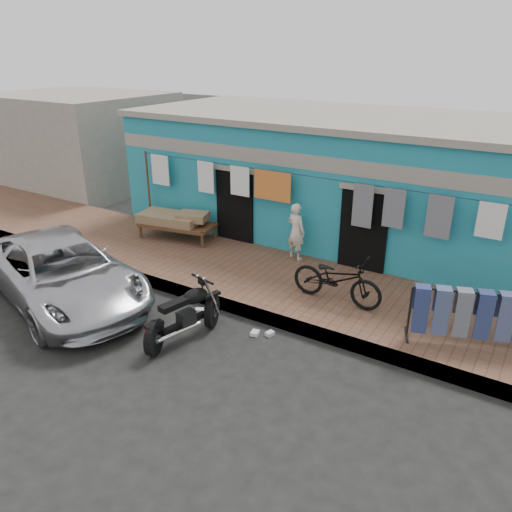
% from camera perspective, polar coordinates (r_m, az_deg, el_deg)
% --- Properties ---
extents(ground, '(80.00, 80.00, 0.00)m').
position_cam_1_polar(ground, '(9.04, -6.88, -10.96)').
color(ground, black).
rests_on(ground, ground).
extents(sidewalk, '(28.00, 3.00, 0.25)m').
position_cam_1_polar(sidewalk, '(11.14, 2.74, -3.16)').
color(sidewalk, brown).
rests_on(sidewalk, ground).
extents(curb, '(28.00, 0.10, 0.25)m').
position_cam_1_polar(curb, '(10.04, -1.37, -6.25)').
color(curb, gray).
rests_on(curb, ground).
extents(building, '(12.20, 5.20, 3.36)m').
position_cam_1_polar(building, '(14.03, 11.02, 8.77)').
color(building, teal).
rests_on(building, ground).
extents(neighbor_left, '(6.00, 5.00, 3.40)m').
position_cam_1_polar(neighbor_left, '(20.61, -19.32, 12.41)').
color(neighbor_left, '#9E9384').
rests_on(neighbor_left, ground).
extents(clothesline, '(10.06, 0.06, 2.10)m').
position_cam_1_polar(clothesline, '(11.65, 5.10, 6.81)').
color(clothesline, brown).
rests_on(clothesline, sidewalk).
extents(car, '(5.34, 3.54, 1.38)m').
position_cam_1_polar(car, '(11.12, -21.31, -1.62)').
color(car, '#B9B9BE').
rests_on(car, ground).
extents(seated_person, '(0.57, 0.45, 1.38)m').
position_cam_1_polar(seated_person, '(11.90, 4.60, 2.83)').
color(seated_person, beige).
rests_on(seated_person, sidewalk).
extents(bicycle, '(1.88, 0.69, 1.21)m').
position_cam_1_polar(bicycle, '(9.98, 9.28, -2.03)').
color(bicycle, black).
rests_on(bicycle, sidewalk).
extents(motorcycle, '(1.28, 1.92, 1.08)m').
position_cam_1_polar(motorcycle, '(9.19, -8.26, -6.47)').
color(motorcycle, black).
rests_on(motorcycle, ground).
extents(charpoy, '(2.44, 1.72, 0.70)m').
position_cam_1_polar(charpoy, '(13.45, -8.96, 3.47)').
color(charpoy, brown).
rests_on(charpoy, sidewalk).
extents(jeans_rack, '(2.42, 1.82, 1.03)m').
position_cam_1_polar(jeans_rack, '(9.31, 23.42, -6.33)').
color(jeans_rack, black).
rests_on(jeans_rack, sidewalk).
extents(litter_a, '(0.21, 0.20, 0.08)m').
position_cam_1_polar(litter_a, '(10.28, -6.47, -6.20)').
color(litter_a, silver).
rests_on(litter_a, ground).
extents(litter_b, '(0.15, 0.18, 0.08)m').
position_cam_1_polar(litter_b, '(9.46, 1.60, -8.85)').
color(litter_b, silver).
rests_on(litter_b, ground).
extents(litter_c, '(0.17, 0.20, 0.07)m').
position_cam_1_polar(litter_c, '(9.48, -0.12, -8.80)').
color(litter_c, silver).
rests_on(litter_c, ground).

